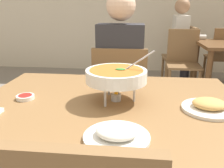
# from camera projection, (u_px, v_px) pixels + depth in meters

# --- Properties ---
(dining_table_main) EXTENTS (1.33, 0.98, 0.74)m
(dining_table_main) POSITION_uv_depth(u_px,v_px,m) (109.00, 121.00, 1.21)
(dining_table_main) COLOR brown
(dining_table_main) RESTS_ON ground_plane
(chair_diner_main) EXTENTS (0.44, 0.44, 0.90)m
(chair_diner_main) POSITION_uv_depth(u_px,v_px,m) (120.00, 93.00, 1.99)
(chair_diner_main) COLOR brown
(chair_diner_main) RESTS_ON ground_plane
(diner_main) EXTENTS (0.40, 0.45, 1.31)m
(diner_main) POSITION_uv_depth(u_px,v_px,m) (121.00, 65.00, 1.95)
(diner_main) COLOR #2D2D38
(diner_main) RESTS_ON ground_plane
(curry_bowl) EXTENTS (0.33, 0.30, 0.26)m
(curry_bowl) POSITION_uv_depth(u_px,v_px,m) (116.00, 76.00, 1.17)
(curry_bowl) COLOR silver
(curry_bowl) RESTS_ON dining_table_main
(rice_plate) EXTENTS (0.24, 0.24, 0.06)m
(rice_plate) POSITION_uv_depth(u_px,v_px,m) (117.00, 134.00, 0.85)
(rice_plate) COLOR white
(rice_plate) RESTS_ON dining_table_main
(appetizer_plate) EXTENTS (0.24, 0.24, 0.06)m
(appetizer_plate) POSITION_uv_depth(u_px,v_px,m) (209.00, 106.00, 1.09)
(appetizer_plate) COLOR white
(appetizer_plate) RESTS_ON dining_table_main
(sauce_dish) EXTENTS (0.09, 0.09, 0.02)m
(sauce_dish) POSITION_uv_depth(u_px,v_px,m) (25.00, 97.00, 1.23)
(sauce_dish) COLOR white
(sauce_dish) RESTS_ON dining_table_main
(chair_bg_left) EXTENTS (0.46, 0.46, 0.90)m
(chair_bg_left) POSITION_uv_depth(u_px,v_px,m) (184.00, 53.00, 3.72)
(chair_bg_left) COLOR brown
(chair_bg_left) RESTS_ON ground_plane
(chair_bg_right) EXTENTS (0.45, 0.45, 0.90)m
(chair_bg_right) POSITION_uv_depth(u_px,v_px,m) (183.00, 59.00, 3.30)
(chair_bg_right) COLOR brown
(chair_bg_right) RESTS_ON ground_plane
(chair_bg_window) EXTENTS (0.44, 0.44, 0.90)m
(chair_bg_window) POSITION_uv_depth(u_px,v_px,m) (224.00, 54.00, 3.60)
(chair_bg_window) COLOR brown
(chair_bg_window) RESTS_ON ground_plane
(patron_bg_left) EXTENTS (0.45, 0.40, 1.31)m
(patron_bg_left) POSITION_uv_depth(u_px,v_px,m) (182.00, 37.00, 3.63)
(patron_bg_left) COLOR #2D2D38
(patron_bg_left) RESTS_ON ground_plane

